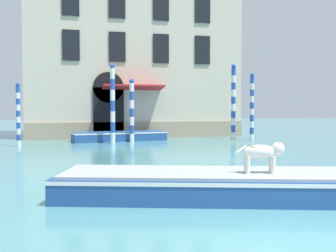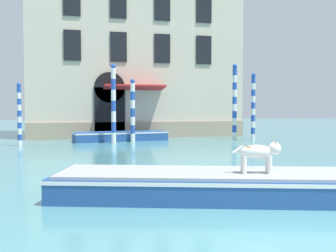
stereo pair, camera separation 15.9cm
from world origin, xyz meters
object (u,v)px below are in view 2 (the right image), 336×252
Objects in this scene: mooring_pole_0 at (253,106)px; mooring_pole_4 at (133,110)px; boat_foreground at (252,184)px; boat_moored_near_palazzo at (121,136)px; dog_on_deck at (260,152)px; mooring_pole_1 at (235,101)px; mooring_pole_3 at (114,103)px; mooring_pole_2 at (19,114)px.

mooring_pole_4 is at bearing 174.85° from mooring_pole_0.
boat_foreground is 2.20× the size of mooring_pole_0.
boat_moored_near_palazzo is 1.57× the size of mooring_pole_4.
mooring_pole_0 reaches higher than boat_moored_near_palazzo.
dog_on_deck is 15.80m from mooring_pole_0.
boat_foreground is 1.91× the size of mooring_pole_1.
mooring_pole_3 is (-8.45, -0.02, 0.17)m from mooring_pole_0.
mooring_pole_1 is at bearing 6.56° from mooring_pole_2.
mooring_pole_1 reaches higher than boat_foreground.
mooring_pole_1 is at bearing 84.27° from dog_on_deck.
mooring_pole_3 is at bearing 5.86° from mooring_pole_2.
mooring_pole_0 is 1.12× the size of mooring_pole_4.
mooring_pole_4 reaches higher than dog_on_deck.
boat_moored_near_palazzo is 2.61m from mooring_pole_3.
boat_moored_near_palazzo is 6.03m from mooring_pole_2.
mooring_pole_0 is at bearing 2.25° from mooring_pole_2.
mooring_pole_2 is at bearing -177.75° from mooring_pole_0.
mooring_pole_2 reaches higher than dog_on_deck.
dog_on_deck is 0.22× the size of mooring_pole_1.
mooring_pole_1 is 1.44× the size of mooring_pole_2.
mooring_pole_1 is (7.06, -0.71, 2.09)m from boat_moored_near_palazzo.
mooring_pole_2 is 0.89× the size of mooring_pole_4.
mooring_pole_4 is (-7.28, 0.66, -0.21)m from mooring_pole_0.
mooring_pole_0 is 0.92× the size of mooring_pole_3.
mooring_pole_3 is (4.89, 0.50, 0.58)m from mooring_pole_2.
mooring_pole_4 is (-6.46, -0.26, -0.53)m from mooring_pole_1.
mooring_pole_3 is at bearing -116.92° from boat_moored_near_palazzo.
dog_on_deck is at bearing -93.62° from boat_moored_near_palazzo.
boat_foreground is at bearing -83.38° from mooring_pole_3.
mooring_pole_0 is (6.83, 14.05, 1.75)m from boat_foreground.
dog_on_deck is 0.31× the size of mooring_pole_2.
dog_on_deck is (0.07, -0.19, 0.73)m from boat_foreground.
boat_foreground is at bearing 126.26° from dog_on_deck.
mooring_pole_4 is at bearing 107.66° from dog_on_deck.
mooring_pole_3 reaches higher than boat_moored_near_palazzo.
mooring_pole_4 is (1.17, 0.68, -0.38)m from mooring_pole_3.
boat_moored_near_palazzo is at bearing 174.28° from mooring_pole_1.
dog_on_deck is 14.37m from mooring_pole_3.
mooring_pole_0 is 7.31m from mooring_pole_4.
mooring_pole_4 is at bearing -177.71° from mooring_pole_1.
mooring_pole_4 is (6.06, 1.18, 0.20)m from mooring_pole_2.
mooring_pole_1 reaches higher than mooring_pole_4.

